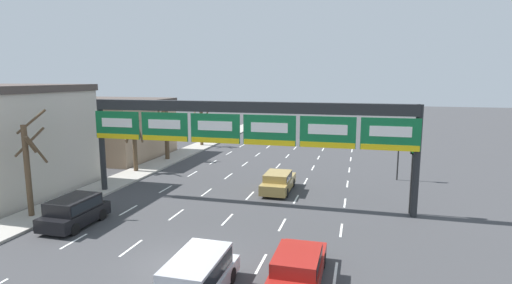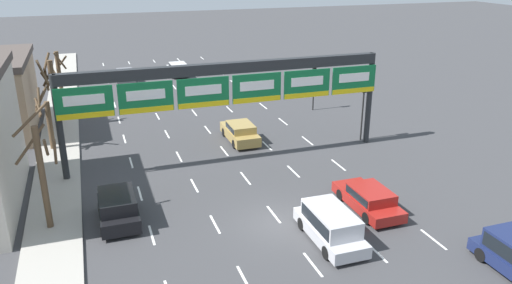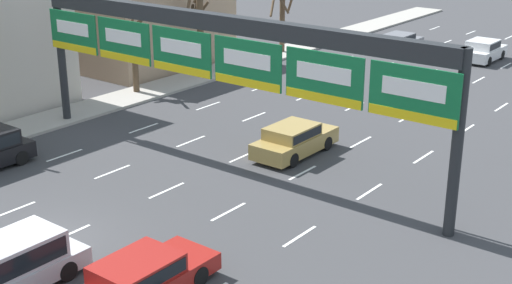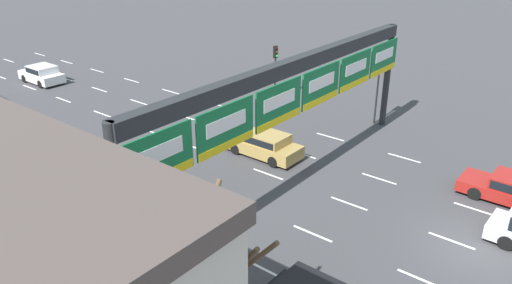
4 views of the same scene
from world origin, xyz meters
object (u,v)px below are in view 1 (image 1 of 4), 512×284
object	(u,v)px
suv_silver	(197,276)
tree_bare_furthest	(134,144)
tree_bare_second	(29,163)
car_white	(313,136)
traffic_light_mid_block	(399,144)
sign_gantry	(243,119)
car_gold	(278,181)
car_red	(298,266)
suv_black	(74,210)
tree_bare_closest	(201,124)
traffic_light_near_gantry	(413,161)
tree_bare_third	(166,129)
car_grey	(265,135)

from	to	relation	value
suv_silver	tree_bare_furthest	world-z (taller)	tree_bare_furthest
suv_silver	tree_bare_second	bearing A→B (deg)	155.96
car_white	traffic_light_mid_block	size ratio (longest dim) A/B	1.03
sign_gantry	tree_bare_furthest	bearing A→B (deg)	152.85
car_gold	traffic_light_mid_block	size ratio (longest dim) A/B	1.12
car_red	car_white	xyz separation A→B (m)	(-3.70, 36.57, 0.08)
suv_black	car_white	bearing A→B (deg)	74.20
car_red	car_gold	size ratio (longest dim) A/B	1.04
car_gold	suv_black	distance (m)	13.76
car_red	tree_bare_closest	world-z (taller)	tree_bare_closest
tree_bare_closest	tree_bare_second	world-z (taller)	tree_bare_second
traffic_light_near_gantry	car_white	bearing A→B (deg)	108.94
suv_black	traffic_light_near_gantry	size ratio (longest dim) A/B	0.85
tree_bare_closest	tree_bare_second	xyz separation A→B (m)	(-0.12, -26.12, 0.62)
car_red	traffic_light_near_gantry	size ratio (longest dim) A/B	1.04
car_gold	tree_bare_second	xyz separation A→B (m)	(-13.13, -9.15, 2.53)
suv_silver	tree_bare_furthest	size ratio (longest dim) A/B	1.06
car_white	suv_silver	size ratio (longest dim) A/B	0.91
suv_silver	tree_bare_closest	bearing A→B (deg)	112.09
sign_gantry	tree_bare_third	bearing A→B (deg)	135.09
traffic_light_mid_block	tree_bare_second	size ratio (longest dim) A/B	0.66
tree_bare_third	traffic_light_near_gantry	bearing A→B (deg)	-26.38
tree_bare_furthest	tree_bare_third	bearing A→B (deg)	87.81
suv_silver	tree_bare_closest	xyz separation A→B (m)	(-12.97, 31.95, 1.75)
suv_black	traffic_light_near_gantry	world-z (taller)	traffic_light_near_gantry
sign_gantry	car_gold	distance (m)	6.09
suv_silver	car_grey	world-z (taller)	suv_silver
tree_bare_third	traffic_light_mid_block	bearing A→B (deg)	-6.52
car_white	tree_bare_third	xyz separation A→B (m)	(-12.99, -15.54, 2.43)
sign_gantry	traffic_light_mid_block	size ratio (longest dim) A/B	5.25
tree_bare_furthest	suv_silver	bearing A→B (deg)	-52.87
traffic_light_near_gantry	tree_bare_closest	distance (m)	29.41
sign_gantry	tree_bare_furthest	world-z (taller)	sign_gantry
suv_silver	tree_bare_furthest	bearing A→B (deg)	127.13
suv_silver	tree_bare_second	size ratio (longest dim) A/B	0.75
car_gold	tree_bare_closest	bearing A→B (deg)	127.50
traffic_light_mid_block	tree_bare_closest	distance (m)	24.51
car_red	traffic_light_mid_block	distance (m)	19.39
traffic_light_near_gantry	suv_silver	bearing A→B (deg)	-125.87
sign_gantry	car_grey	bearing A→B (deg)	100.17
car_gold	suv_silver	size ratio (longest dim) A/B	0.98
suv_silver	tree_bare_second	world-z (taller)	tree_bare_second
suv_black	traffic_light_near_gantry	distance (m)	19.98
tree_bare_second	tree_bare_third	world-z (taller)	tree_bare_second
car_gold	traffic_light_near_gantry	xyz separation A→B (m)	(8.82, -2.73, 2.54)
tree_bare_closest	car_gold	bearing A→B (deg)	-52.50
car_gold	tree_bare_closest	distance (m)	21.47
car_gold	tree_bare_second	bearing A→B (deg)	-145.13
suv_black	car_gold	bearing A→B (deg)	44.90
car_white	traffic_light_mid_block	world-z (taller)	traffic_light_mid_block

